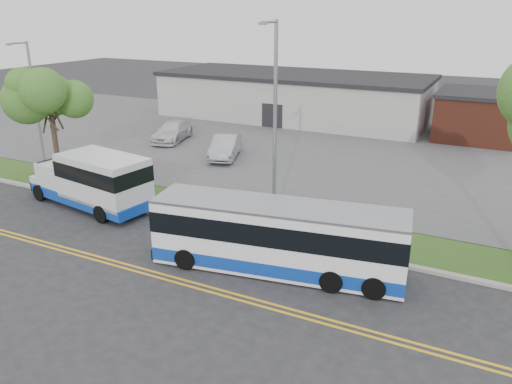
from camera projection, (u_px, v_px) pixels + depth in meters
The scene contains 18 objects.
ground at pixel (192, 233), 23.71m from camera, with size 140.00×140.00×0.00m, color #28282B.
lane_line_north at pixel (140, 268), 20.47m from camera, with size 70.00×0.12×0.01m, color gold.
lane_line_south at pixel (135, 271), 20.22m from camera, with size 70.00×0.12×0.01m, color gold.
curb at pixel (204, 223), 24.61m from camera, with size 80.00×0.30×0.15m, color #9E9B93.
verge at pixel (223, 211), 26.13m from camera, with size 80.00×3.30×0.10m, color #364F1A.
parking_lot at pixel (316, 149), 37.97m from camera, with size 80.00×25.00×0.10m, color #4C4C4F.
commercial_building at pixel (294, 96), 48.16m from camera, with size 25.40×10.40×4.35m.
brick_wing at pixel (477, 115), 40.46m from camera, with size 6.30×7.30×3.90m.
tree_west at pixel (49, 97), 29.69m from camera, with size 4.40×4.40×6.91m.
streetlight_near at pixel (274, 119), 22.95m from camera, with size 0.35×1.53×9.50m.
streetlight_far at pixel (34, 97), 33.46m from camera, with size 0.35×1.53×8.00m.
shuttle_bus at pixel (95, 179), 26.23m from camera, with size 8.04×3.65×2.98m.
transit_bus at pixel (277, 237), 19.92m from camera, with size 10.41×3.91×2.82m.
pedestrian at pixel (141, 187), 26.83m from camera, with size 0.66×0.44×1.82m, color black.
parked_car_a at pixel (225, 147), 35.29m from camera, with size 1.67×4.78×1.58m, color #A0A1A7.
parked_car_b at pixel (173, 131), 39.97m from camera, with size 2.08×5.11×1.48m, color silver.
grocery_bag_left at pixel (135, 201), 27.00m from camera, with size 0.32×0.32×0.32m, color white.
grocery_bag_right at pixel (150, 199), 27.17m from camera, with size 0.32×0.32×0.32m, color white.
Camera 1 is at (12.41, -17.95, 9.95)m, focal length 35.00 mm.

